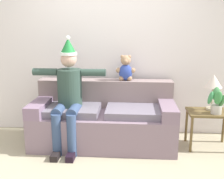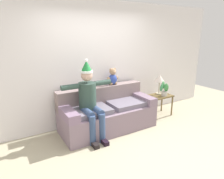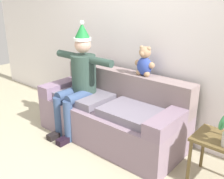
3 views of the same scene
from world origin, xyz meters
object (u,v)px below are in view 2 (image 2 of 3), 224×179
Objects in this scene: couch at (107,113)px; teddy_bear at (113,77)px; side_table at (160,98)px; potted_plant at (164,89)px; table_lamp at (160,79)px; person_seated at (90,99)px.

teddy_bear is (0.30, 0.26, 0.70)m from couch.
potted_plant is at bearing -59.20° from side_table.
side_table is 1.60× the size of potted_plant.
teddy_bear is 1.34m from potted_plant.
table_lamp is (1.22, -0.22, -0.14)m from teddy_bear.
side_table is 0.27m from potted_plant.
person_seated reaches higher than potted_plant.
potted_plant reaches higher than side_table.
teddy_bear reaches higher than table_lamp.
table_lamp is at bearing 1.46° from couch.
person_seated is at bearing -179.03° from potted_plant.
couch is 5.26× the size of teddy_bear.
table_lamp is at bearing 93.94° from potted_plant.
table_lamp is at bearing 5.85° from person_seated.
person_seated reaches higher than side_table.
teddy_bear is 1.25m from table_lamp.
table_lamp is 0.28m from potted_plant.
side_table is 1.18× the size of table_lamp.
potted_plant is (0.05, -0.09, 0.25)m from side_table.
side_table is (1.18, -0.30, -0.61)m from teddy_bear.
person_seated is 2.01m from table_lamp.
side_table is at bearing -14.51° from teddy_bear.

